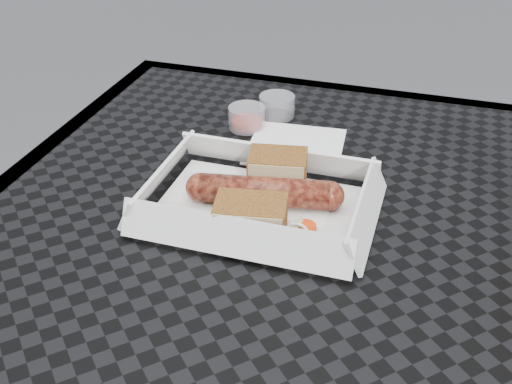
% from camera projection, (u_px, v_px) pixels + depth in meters
% --- Properties ---
extents(patio_table, '(0.80, 0.80, 0.74)m').
position_uv_depth(patio_table, '(322.00, 291.00, 0.71)').
color(patio_table, black).
rests_on(patio_table, ground).
extents(food_tray, '(0.22, 0.15, 0.00)m').
position_uv_depth(food_tray, '(259.00, 209.00, 0.71)').
color(food_tray, white).
rests_on(food_tray, patio_table).
extents(bratwurst, '(0.17, 0.06, 0.03)m').
position_uv_depth(bratwurst, '(264.00, 192.00, 0.70)').
color(bratwurst, maroon).
rests_on(bratwurst, food_tray).
extents(bread_near, '(0.07, 0.06, 0.04)m').
position_uv_depth(bread_near, '(278.00, 170.00, 0.73)').
color(bread_near, brown).
rests_on(bread_near, food_tray).
extents(bread_far, '(0.08, 0.06, 0.04)m').
position_uv_depth(bread_far, '(251.00, 217.00, 0.66)').
color(bread_far, brown).
rests_on(bread_far, food_tray).
extents(veg_garnish, '(0.03, 0.03, 0.00)m').
position_uv_depth(veg_garnish, '(301.00, 235.00, 0.66)').
color(veg_garnish, red).
rests_on(veg_garnish, food_tray).
extents(napkin, '(0.13, 0.13, 0.00)m').
position_uv_depth(napkin, '(296.00, 146.00, 0.83)').
color(napkin, white).
rests_on(napkin, patio_table).
extents(condiment_cup_sauce, '(0.05, 0.05, 0.03)m').
position_uv_depth(condiment_cup_sauce, '(247.00, 117.00, 0.87)').
color(condiment_cup_sauce, maroon).
rests_on(condiment_cup_sauce, patio_table).
extents(condiment_cup_empty, '(0.05, 0.05, 0.03)m').
position_uv_depth(condiment_cup_empty, '(277.00, 106.00, 0.90)').
color(condiment_cup_empty, silver).
rests_on(condiment_cup_empty, patio_table).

